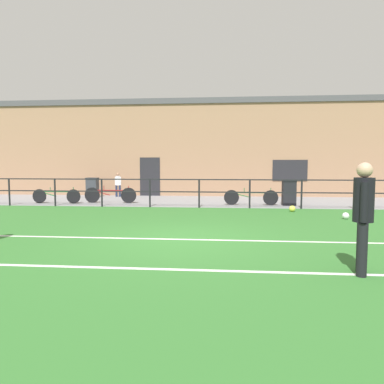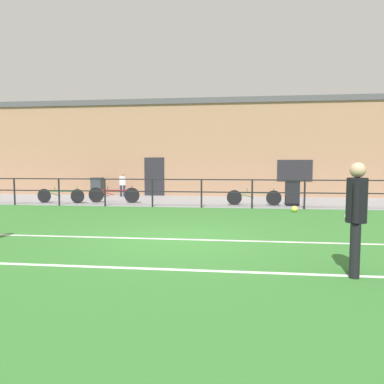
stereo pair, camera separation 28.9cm
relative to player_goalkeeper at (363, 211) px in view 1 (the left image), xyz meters
name	(u,v)px [view 1 (the left image)]	position (x,y,z in m)	size (l,w,h in m)	color
ground	(181,240)	(-3.19, 2.39, -1.03)	(60.00, 44.00, 0.04)	#33702D
field_line_touchline	(180,239)	(-3.19, 2.34, -1.00)	(36.00, 0.11, 0.00)	white
field_line_hash	(163,269)	(-3.19, -0.03, -1.00)	(36.00, 0.11, 0.00)	white
pavement_strip	(203,201)	(-3.19, 10.89, -1.00)	(48.00, 5.00, 0.02)	gray
perimeter_fence	(199,189)	(-3.19, 8.39, -0.26)	(36.07, 0.07, 1.15)	black
clubhouse_facade	(207,148)	(-3.19, 14.59, 1.63)	(28.00, 2.56, 5.25)	#A37A5B
player_goalkeeper	(363,211)	(0.00, 0.00, 0.00)	(0.31, 0.47, 1.77)	black
soccer_ball_match	(292,209)	(0.30, 7.49, -0.89)	(0.23, 0.23, 0.23)	#E5E04C
soccer_ball_spare	(346,216)	(1.66, 5.85, -0.90)	(0.21, 0.21, 0.21)	white
spectator_child	(118,183)	(-7.79, 12.61, -0.27)	(0.35, 0.22, 1.27)	#232D4C
bicycle_parked_0	(110,195)	(-7.23, 9.59, -0.63)	(2.34, 0.04, 0.77)	black
bicycle_parked_1	(251,197)	(-1.07, 9.34, -0.66)	(2.27, 0.04, 0.73)	black
bicycle_parked_2	(56,196)	(-9.56, 9.24, -0.66)	(2.18, 0.04, 0.72)	black
trash_bin_0	(289,192)	(0.51, 9.39, -0.44)	(0.57, 0.49, 1.08)	black
trash_bin_1	(92,187)	(-9.04, 12.22, -0.47)	(0.59, 0.50, 1.02)	#33383D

